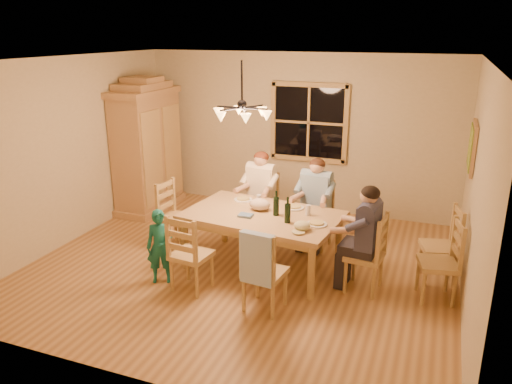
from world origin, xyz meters
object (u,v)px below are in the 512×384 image
at_px(chair_spare_front, 436,275).
at_px(chair_near_left, 192,266).
at_px(wine_bottle_a, 276,203).
at_px(adult_woman, 261,184).
at_px(chair_near_right, 265,284).
at_px(chair_end_left, 178,228).
at_px(adult_plaid_man, 316,192).
at_px(armoire, 148,150).
at_px(chair_far_left, 261,217).
at_px(adult_slate_man, 367,226).
at_px(chair_far_right, 315,227).
at_px(chair_end_right, 364,267).
at_px(child, 160,247).
at_px(chair_spare_back, 438,259).
at_px(chandelier, 242,112).
at_px(wine_bottle_b, 288,210).
at_px(dining_table, 263,220).

bearing_deg(chair_spare_front, chair_near_left, 92.73).
bearing_deg(wine_bottle_a, adult_woman, 120.29).
relative_size(chair_near_right, chair_end_left, 1.00).
bearing_deg(adult_plaid_man, armoire, -4.57).
xyz_separation_m(chair_far_left, chair_near_right, (0.78, -1.97, 0.00)).
xyz_separation_m(adult_slate_man, chair_spare_front, (0.83, 0.08, -0.54)).
bearing_deg(chair_far_right, chair_end_right, 136.64).
height_order(chair_end_right, child, chair_end_right).
bearing_deg(chair_near_right, adult_plaid_man, 93.37).
height_order(chair_near_right, chair_spare_back, same).
bearing_deg(adult_plaid_man, chandelier, 58.20).
xyz_separation_m(wine_bottle_a, child, (-1.23, -0.85, -0.45)).
bearing_deg(adult_woman, chair_near_left, 90.00).
height_order(chair_far_left, wine_bottle_b, wine_bottle_b).
distance_m(chair_end_left, wine_bottle_b, 1.90).
relative_size(chair_near_left, adult_woman, 1.13).
bearing_deg(chair_near_left, wine_bottle_a, 54.87).
relative_size(chair_near_right, chair_spare_front, 1.00).
xyz_separation_m(armoire, wine_bottle_b, (3.07, -1.68, -0.13)).
bearing_deg(chair_end_right, chair_near_left, 116.57).
relative_size(armoire, chair_spare_back, 2.32).
bearing_deg(adult_plaid_man, chair_spare_back, 170.90).
bearing_deg(chair_far_left, adult_plaid_man, -180.00).
distance_m(chair_far_right, chair_spare_front, 1.96).
height_order(chair_spare_front, chair_spare_back, same).
relative_size(chair_near_left, wine_bottle_a, 3.00).
distance_m(dining_table, wine_bottle_b, 0.51).
xyz_separation_m(dining_table, child, (-1.04, -0.84, -0.19)).
distance_m(chair_near_left, wine_bottle_a, 1.33).
distance_m(wine_bottle_a, child, 1.56).
xyz_separation_m(adult_plaid_man, child, (-1.53, -1.73, -0.36)).
bearing_deg(chair_near_right, dining_table, 117.90).
xyz_separation_m(chair_far_left, adult_woman, (0.00, 0.00, 0.54)).
relative_size(armoire, wine_bottle_a, 6.97).
height_order(adult_slate_man, wine_bottle_a, adult_slate_man).
bearing_deg(child, chair_far_left, 44.38).
distance_m(armoire, chair_end_left, 2.02).
xyz_separation_m(chair_end_right, child, (-2.41, -0.69, 0.17)).
bearing_deg(chair_near_left, wine_bottle_b, 41.12).
distance_m(chair_near_left, chair_spare_front, 2.91).
xyz_separation_m(chair_far_left, child, (-0.65, -1.83, 0.17)).
height_order(chair_near_right, chair_end_right, same).
height_order(armoire, adult_woman, armoire).
bearing_deg(wine_bottle_a, chair_near_left, -131.45).
bearing_deg(chair_far_left, chair_end_right, 153.43).
bearing_deg(chair_spare_back, chair_spare_front, 165.22).
bearing_deg(chair_near_right, chair_end_left, 153.43).
bearing_deg(chair_end_left, chair_far_left, 136.74).
bearing_deg(chair_end_left, chair_near_right, 63.43).
bearing_deg(chair_near_left, chair_far_right, 64.80).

